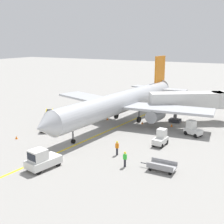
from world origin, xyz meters
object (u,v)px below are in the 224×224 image
jet_bridge (195,100)px  belt_loader_forward_hold (47,125)px  ground_crew_marshaller (125,159)px  pushback_tug (42,160)px  safety_cone_wingtip_right (172,125)px  baggage_tug_by_cargo_door (193,129)px  safety_cone_nose_left (142,123)px  baggage_tug_near_wing (161,138)px  airliner (123,102)px  safety_cone_nose_right (107,119)px  safety_cone_wingtip_left (16,137)px  ground_crew_wing_walker (117,148)px  baggage_cart_loaded (162,166)px

jet_bridge → belt_loader_forward_hold: size_ratio=2.47×
ground_crew_marshaller → pushback_tug: bearing=-148.6°
ground_crew_marshaller → safety_cone_wingtip_right: 16.70m
baggage_tug_by_cargo_door → safety_cone_nose_left: bearing=166.8°
belt_loader_forward_hold → baggage_tug_by_cargo_door: bearing=21.0°
pushback_tug → baggage_tug_near_wing: (8.51, 12.57, -0.07)m
belt_loader_forward_hold → ground_crew_marshaller: belt_loader_forward_hold is taller
airliner → pushback_tug: 19.90m
baggage_tug_by_cargo_door → safety_cone_nose_right: (-14.50, 1.42, -0.71)m
safety_cone_nose_left → safety_cone_wingtip_left: (-12.13, -14.94, 0.00)m
baggage_tug_near_wing → pushback_tug: bearing=-124.1°
baggage_tug_near_wing → baggage_tug_by_cargo_door: 6.43m
pushback_tug → ground_crew_wing_walker: (5.14, 7.02, -0.08)m
ground_crew_marshaller → baggage_cart_loaded: bearing=14.7°
jet_bridge → safety_cone_wingtip_right: jet_bridge is taller
baggage_tug_near_wing → safety_cone_wingtip_left: baggage_tug_near_wing is taller
ground_crew_wing_walker → safety_cone_wingtip_left: 14.67m
ground_crew_marshaller → safety_cone_wingtip_right: bearing=90.3°
airliner → safety_cone_wingtip_left: 17.15m
belt_loader_forward_hold → safety_cone_nose_right: 10.44m
ground_crew_marshaller → safety_cone_wingtip_left: size_ratio=3.86×
belt_loader_forward_hold → pushback_tug: bearing=-51.5°
ground_crew_marshaller → belt_loader_forward_hold: bearing=158.4°
safety_cone_wingtip_right → ground_crew_marshaller: bearing=-89.7°
baggage_tug_near_wing → ground_crew_wing_walker: size_ratio=1.46×
airliner → belt_loader_forward_hold: airliner is taller
safety_cone_nose_left → safety_cone_wingtip_right: bearing=9.4°
ground_crew_wing_walker → safety_cone_nose_right: ground_crew_wing_walker is taller
baggage_tug_near_wing → belt_loader_forward_hold: belt_loader_forward_hold is taller
airliner → ground_crew_marshaller: airliner is taller
ground_crew_wing_walker → safety_cone_nose_right: (-8.53, 12.84, -0.69)m
ground_crew_marshaller → jet_bridge: bearing=84.1°
airliner → safety_cone_nose_left: bearing=12.0°
safety_cone_nose_left → safety_cone_nose_right: same height
baggage_tug_near_wing → belt_loader_forward_hold: bearing=-174.3°
baggage_tug_by_cargo_door → belt_loader_forward_hold: bearing=-159.0°
pushback_tug → safety_cone_nose_right: bearing=99.7°
safety_cone_wingtip_right → safety_cone_wingtip_left: bearing=-136.8°
airliner → ground_crew_wing_walker: 14.13m
belt_loader_forward_hold → airliner: bearing=47.5°
pushback_tug → safety_cone_wingtip_right: pushback_tug is taller
safety_cone_nose_left → safety_cone_wingtip_right: (4.60, 0.76, 0.00)m
baggage_cart_loaded → safety_cone_wingtip_left: bearing=180.0°
safety_cone_wingtip_left → baggage_tug_by_cargo_door: bearing=32.2°
ground_crew_wing_walker → safety_cone_nose_right: 15.43m
jet_bridge → belt_loader_forward_hold: 23.72m
pushback_tug → belt_loader_forward_hold: bearing=128.5°
pushback_tug → ground_crew_marshaller: bearing=31.4°
jet_bridge → ground_crew_marshaller: bearing=-95.9°
ground_crew_wing_walker → safety_cone_wingtip_left: size_ratio=3.86×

